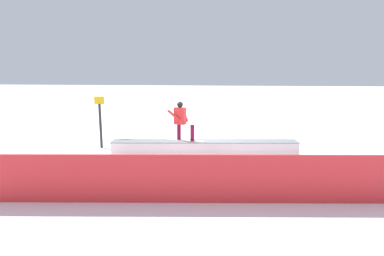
# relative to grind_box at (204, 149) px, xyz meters

# --- Properties ---
(ground_plane) EXTENTS (120.00, 120.00, 0.00)m
(ground_plane) POSITION_rel_grind_box_xyz_m (0.00, 0.00, -0.25)
(ground_plane) COLOR white
(grind_box) EXTENTS (6.84, 1.34, 0.55)m
(grind_box) POSITION_rel_grind_box_xyz_m (0.00, 0.00, 0.00)
(grind_box) COLOR white
(grind_box) RESTS_ON ground_plane
(snowboarder) EXTENTS (1.46, 0.65, 1.44)m
(snowboarder) POSITION_rel_grind_box_xyz_m (0.85, 0.03, 1.07)
(snowboarder) COLOR silver
(snowboarder) RESTS_ON grind_box
(safety_fence) EXTENTS (10.68, 1.17, 1.17)m
(safety_fence) POSITION_rel_grind_box_xyz_m (0.00, 4.24, 0.33)
(safety_fence) COLOR red
(safety_fence) RESTS_ON ground_plane
(trail_marker) EXTENTS (0.40, 0.10, 2.09)m
(trail_marker) POSITION_rel_grind_box_xyz_m (4.25, -0.68, 0.87)
(trail_marker) COLOR #262628
(trail_marker) RESTS_ON ground_plane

